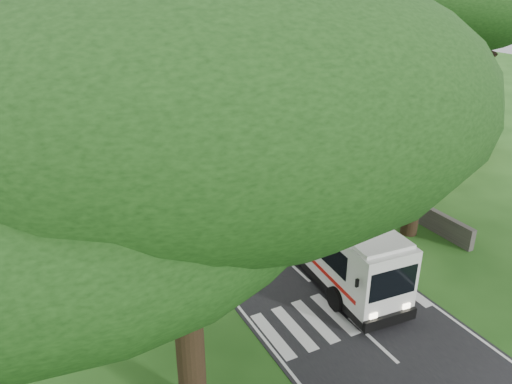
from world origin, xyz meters
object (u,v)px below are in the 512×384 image
coach_bus (317,225)px  distant_car_c (103,72)px  pole_far (145,53)px  pedestrian (124,232)px  church (350,71)px  pole_near (341,147)px  distant_car_a (107,102)px  pole_mid (207,83)px

coach_bus → distant_car_c: coach_bus is taller
pole_far → distant_car_c: size_ratio=1.94×
pole_far → pedestrian: size_ratio=4.64×
church → distant_car_c: church is taller
church → pole_far: size_ratio=3.00×
pole_near → pedestrian: bearing=171.5°
pole_near → distant_car_c: size_ratio=1.94×
pole_near → pedestrian: 12.91m
coach_bus → pedestrian: 10.05m
pole_near → church: bearing=51.5°
pole_near → distant_car_c: pole_near is taller
church → pedestrian: size_ratio=13.92×
distant_car_a → pedestrian: size_ratio=2.34×
pole_near → pedestrian: size_ratio=4.64×
pole_mid → distant_car_c: 29.89m
distant_car_c → pedestrian: pedestrian is taller
church → coach_bus: church is taller
pedestrian → pole_near: bearing=-112.6°
coach_bus → distant_car_c: (0.52, 53.25, -1.28)m
coach_bus → distant_car_c: bearing=93.9°
pole_near → distant_car_a: 32.45m
distant_car_a → distant_car_c: 18.22m
pole_mid → pole_far: size_ratio=1.00×
pole_near → coach_bus: bearing=-137.2°
pole_mid → coach_bus: size_ratio=0.66×
pedestrian → coach_bus: bearing=-138.4°
church → pole_mid: (-12.36, 4.45, -0.73)m
church → pole_mid: 13.16m
church → pedestrian: church is taller
church → pole_mid: size_ratio=3.00×
distant_car_a → distant_car_c: distant_car_a is taller
church → pole_near: church is taller
pole_near → distant_car_c: (-3.57, 49.46, -3.55)m
church → coach_bus: 25.57m
pole_near → coach_bus: (-4.09, -3.79, -2.28)m
pole_near → distant_car_a: pole_near is taller
church → pedestrian: (-24.71, -13.71, -4.05)m
distant_car_a → pedestrian: 30.20m
church → pedestrian: 28.54m
coach_bus → distant_car_c: 53.27m
distant_car_c → coach_bus: bearing=97.1°
pole_far → pedestrian: bearing=-107.9°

